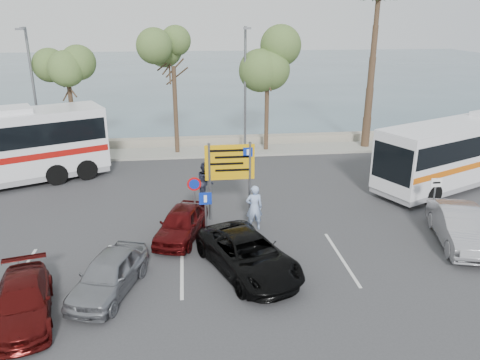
{
  "coord_description": "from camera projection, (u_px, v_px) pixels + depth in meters",
  "views": [
    {
      "loc": [
        -0.82,
        -16.36,
        8.88
      ],
      "look_at": [
        1.43,
        3.0,
        1.92
      ],
      "focal_mm": 35.0,
      "sensor_mm": 36.0,
      "label": 1
    }
  ],
  "objects": [
    {
      "name": "pedestrian_far",
      "position": [
        205.0,
        182.0,
        23.25
      ],
      "size": [
        0.87,
        1.05,
        1.99
      ],
      "primitive_type": "imported",
      "rotation": [
        0.0,
        0.0,
        1.7
      ],
      "color": "#303349",
      "rests_on": "ground"
    },
    {
      "name": "car_maroon",
      "position": [
        23.0,
        302.0,
        14.25
      ],
      "size": [
        2.58,
        4.35,
        1.18
      ],
      "primitive_type": "imported",
      "rotation": [
        0.0,
        0.0,
        0.24
      ],
      "color": "#4B0D0C",
      "rests_on": "ground"
    },
    {
      "name": "seawall",
      "position": [
        199.0,
        141.0,
        33.24
      ],
      "size": [
        48.0,
        0.8,
        0.6
      ],
      "primitive_type": "cube",
      "color": "gray",
      "rests_on": "ground"
    },
    {
      "name": "kerb_strip",
      "position": [
        200.0,
        152.0,
        31.45
      ],
      "size": [
        44.0,
        2.4,
        0.15
      ],
      "primitive_type": "cube",
      "color": "gray",
      "rests_on": "ground"
    },
    {
      "name": "lane_markings",
      "position": [
        184.0,
        267.0,
        17.32
      ],
      "size": [
        12.02,
        4.2,
        0.01
      ],
      "primitive_type": null,
      "color": "silver",
      "rests_on": "ground"
    },
    {
      "name": "street_lamp_left",
      "position": [
        33.0,
        88.0,
        28.39
      ],
      "size": [
        0.45,
        1.15,
        8.01
      ],
      "color": "slate",
      "rests_on": "kerb_strip"
    },
    {
      "name": "suv_black",
      "position": [
        248.0,
        254.0,
        16.85
      ],
      "size": [
        3.94,
        5.45,
        1.38
      ],
      "primitive_type": "imported",
      "rotation": [
        0.0,
        0.0,
        0.37
      ],
      "color": "black",
      "rests_on": "ground"
    },
    {
      "name": "tree_right",
      "position": [
        268.0,
        58.0,
        29.89
      ],
      "size": [
        3.2,
        3.2,
        7.4
      ],
      "color": "#382619",
      "rests_on": "kerb_strip"
    },
    {
      "name": "tree_mid",
      "position": [
        173.0,
        51.0,
        29.07
      ],
      "size": [
        3.2,
        3.2,
        8.0
      ],
      "color": "#382619",
      "rests_on": "kerb_strip"
    },
    {
      "name": "car_silver_b",
      "position": [
        460.0,
        227.0,
        18.89
      ],
      "size": [
        2.68,
        4.84,
        1.51
      ],
      "primitive_type": "imported",
      "rotation": [
        0.0,
        0.0,
        -0.25
      ],
      "color": "#98989D",
      "rests_on": "ground"
    },
    {
      "name": "sea",
      "position": [
        190.0,
        72.0,
        74.51
      ],
      "size": [
        140.0,
        140.0,
        0.0
      ],
      "primitive_type": "plane",
      "color": "#3D5662",
      "rests_on": "ground"
    },
    {
      "name": "tree_left",
      "position": [
        66.0,
        63.0,
        28.58
      ],
      "size": [
        3.2,
        3.2,
        7.2
      ],
      "color": "#382619",
      "rests_on": "kerb_strip"
    },
    {
      "name": "coach_bus_right",
      "position": [
        468.0,
        152.0,
        25.43
      ],
      "size": [
        12.07,
        7.45,
        3.78
      ],
      "color": "silver",
      "rests_on": "ground"
    },
    {
      "name": "sign_taxi",
      "position": [
        434.0,
        195.0,
        20.36
      ],
      "size": [
        0.5,
        0.07,
        2.2
      ],
      "color": "slate",
      "rests_on": "ground"
    },
    {
      "name": "car_red",
      "position": [
        181.0,
        223.0,
        19.43
      ],
      "size": [
        2.62,
        4.12,
        1.3
      ],
      "primitive_type": "imported",
      "rotation": [
        0.0,
        0.0,
        -0.31
      ],
      "color": "#490A0B",
      "rests_on": "ground"
    },
    {
      "name": "ground",
      "position": [
        213.0,
        253.0,
        18.38
      ],
      "size": [
        120.0,
        120.0,
        0.0
      ],
      "primitive_type": "plane",
      "color": "#353538",
      "rests_on": "ground"
    },
    {
      "name": "pedestrian_near",
      "position": [
        254.0,
        207.0,
        20.11
      ],
      "size": [
        0.76,
        0.52,
        2.01
      ],
      "primitive_type": "imported",
      "rotation": [
        0.0,
        0.0,
        3.19
      ],
      "color": "#92AAD5",
      "rests_on": "ground"
    },
    {
      "name": "sign_no_stop",
      "position": [
        195.0,
        194.0,
        20.01
      ],
      "size": [
        0.6,
        0.08,
        2.35
      ],
      "color": "slate",
      "rests_on": "ground"
    },
    {
      "name": "car_silver_a",
      "position": [
        109.0,
        274.0,
        15.59
      ],
      "size": [
        2.71,
        4.22,
        1.34
      ],
      "primitive_type": "imported",
      "rotation": [
        0.0,
        0.0,
        -0.31
      ],
      "color": "gray",
      "rests_on": "ground"
    },
    {
      "name": "direction_sign",
      "position": [
        230.0,
        168.0,
        20.66
      ],
      "size": [
        2.2,
        0.12,
        3.6
      ],
      "color": "slate",
      "rests_on": "ground"
    },
    {
      "name": "street_lamp_right",
      "position": [
        245.0,
        85.0,
        29.81
      ],
      "size": [
        0.45,
        1.15,
        8.01
      ],
      "color": "slate",
      "rests_on": "kerb_strip"
    },
    {
      "name": "sign_parking",
      "position": [
        206.0,
        211.0,
        18.6
      ],
      "size": [
        0.5,
        0.07,
        2.25
      ],
      "color": "slate",
      "rests_on": "ground"
    }
  ]
}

